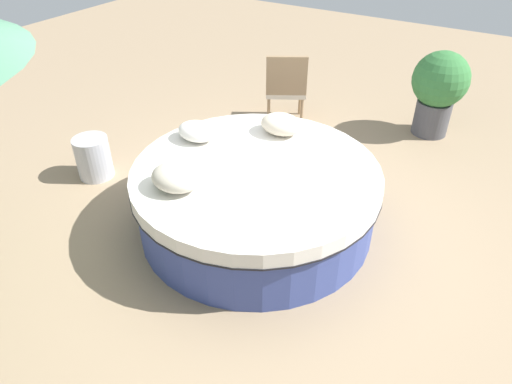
{
  "coord_description": "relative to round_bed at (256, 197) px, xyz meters",
  "views": [
    {
      "loc": [
        -1.84,
        3.03,
        2.9
      ],
      "look_at": [
        0.0,
        0.0,
        0.39
      ],
      "focal_mm": 32.39,
      "sensor_mm": 36.0,
      "label": 1
    }
  ],
  "objects": [
    {
      "name": "ground_plane",
      "position": [
        0.0,
        0.0,
        -0.33
      ],
      "size": [
        16.0,
        16.0,
        0.0
      ],
      "primitive_type": "plane",
      "color": "#9E8466"
    },
    {
      "name": "round_bed",
      "position": [
        0.0,
        0.0,
        0.0
      ],
      "size": [
        2.3,
        2.3,
        0.65
      ],
      "color": "#38478C",
      "rests_on": "ground_plane"
    },
    {
      "name": "planter",
      "position": [
        -0.96,
        -2.83,
        0.3
      ],
      "size": [
        0.7,
        0.7,
        1.09
      ],
      "color": "#4C4C51",
      "rests_on": "ground_plane"
    },
    {
      "name": "throw_pillow_1",
      "position": [
        0.79,
        -0.17,
        0.41
      ],
      "size": [
        0.41,
        0.31,
        0.18
      ],
      "primitive_type": "ellipsoid",
      "color": "white",
      "rests_on": "round_bed"
    },
    {
      "name": "patio_chair",
      "position": [
        0.8,
        -2.07,
        0.23
      ],
      "size": [
        0.7,
        0.69,
        0.98
      ],
      "rotation": [
        0.0,
        0.0,
        3.66
      ],
      "color": "#997A56",
      "rests_on": "ground_plane"
    },
    {
      "name": "side_table",
      "position": [
        2.01,
        0.19,
        -0.09
      ],
      "size": [
        0.38,
        0.38,
        0.48
      ],
      "primitive_type": "cylinder",
      "color": "#B7B7BC",
      "rests_on": "ground_plane"
    },
    {
      "name": "throw_pillow_0",
      "position": [
        0.14,
        -0.72,
        0.42
      ],
      "size": [
        0.43,
        0.34,
        0.2
      ],
      "primitive_type": "ellipsoid",
      "color": "beige",
      "rests_on": "round_bed"
    },
    {
      "name": "throw_pillow_2",
      "position": [
        0.42,
        0.6,
        0.42
      ],
      "size": [
        0.45,
        0.38,
        0.21
      ],
      "primitive_type": "ellipsoid",
      "color": "beige",
      "rests_on": "round_bed"
    }
  ]
}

